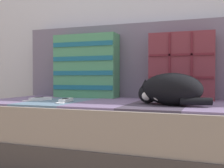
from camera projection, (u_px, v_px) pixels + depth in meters
ground_plane at (130, 167)px, 1.49m from camera, size 14.00×14.00×0.00m
couch at (137, 132)px, 1.60m from camera, size 1.85×0.85×0.34m
sofa_backrest at (150, 61)px, 1.93m from camera, size 1.82×0.14×0.50m
throw_pillow_quilted at (182, 66)px, 1.71m from camera, size 0.39×0.14×0.41m
throw_pillow_striped at (86, 66)px, 1.93m from camera, size 0.44×0.14×0.43m
sleeping_cat at (169, 90)px, 1.39m from camera, size 0.37×0.27×0.16m
game_remote_near at (66, 100)px, 1.57m from camera, size 0.08×0.20×0.02m
game_remote_far at (39, 99)px, 1.67m from camera, size 0.12×0.18×0.02m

